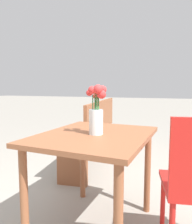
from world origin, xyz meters
TOP-DOWN VIEW (x-y plane):
  - table_front at (0.00, 0.00)m, footprint 0.75×0.92m
  - flower_vase at (0.02, -0.01)m, footprint 0.15×0.14m
  - bench_near at (-0.53, 1.32)m, footprint 0.59×1.63m

SIDE VIEW (x-z plane):
  - bench_near at x=-0.53m, z-range 0.04..0.89m
  - table_front at x=0.00m, z-range 0.25..0.95m
  - flower_vase at x=0.02m, z-range 0.68..1.01m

